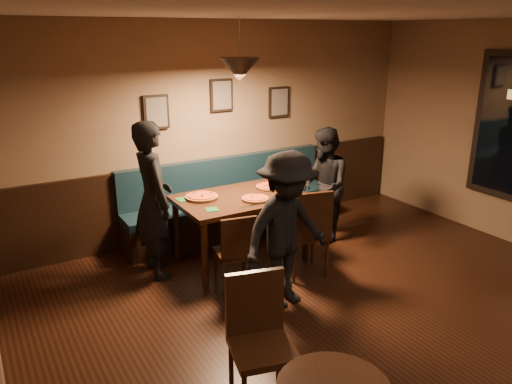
% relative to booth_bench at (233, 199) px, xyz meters
% --- Properties ---
extents(floor, '(7.00, 7.00, 0.00)m').
position_rel_booth_bench_xyz_m(floor, '(0.00, -3.20, -0.50)').
color(floor, black).
rests_on(floor, ground).
extents(ceiling, '(7.00, 7.00, 0.00)m').
position_rel_booth_bench_xyz_m(ceiling, '(0.00, -3.20, 2.30)').
color(ceiling, silver).
rests_on(ceiling, ground).
extents(wall_back, '(6.00, 0.00, 6.00)m').
position_rel_booth_bench_xyz_m(wall_back, '(0.00, 0.30, 0.90)').
color(wall_back, '#8C704F').
rests_on(wall_back, ground).
extents(wainscot, '(5.88, 0.06, 1.00)m').
position_rel_booth_bench_xyz_m(wainscot, '(0.00, 0.27, 0.00)').
color(wainscot, black).
rests_on(wainscot, ground).
extents(booth_bench, '(3.00, 0.60, 1.00)m').
position_rel_booth_bench_xyz_m(booth_bench, '(0.00, 0.00, 0.00)').
color(booth_bench, '#0F232D').
rests_on(booth_bench, ground).
extents(picture_left, '(0.32, 0.04, 0.42)m').
position_rel_booth_bench_xyz_m(picture_left, '(-0.90, 0.27, 1.20)').
color(picture_left, black).
rests_on(picture_left, wall_back).
extents(picture_center, '(0.32, 0.04, 0.42)m').
position_rel_booth_bench_xyz_m(picture_center, '(0.00, 0.27, 1.35)').
color(picture_center, black).
rests_on(picture_center, wall_back).
extents(picture_right, '(0.32, 0.04, 0.42)m').
position_rel_booth_bench_xyz_m(picture_right, '(0.90, 0.27, 1.20)').
color(picture_right, black).
rests_on(picture_right, wall_back).
extents(pendant_lamp, '(0.44, 0.44, 0.25)m').
position_rel_booth_bench_xyz_m(pendant_lamp, '(-0.29, -0.76, 1.75)').
color(pendant_lamp, black).
rests_on(pendant_lamp, ceiling).
extents(dining_table, '(1.50, 0.97, 0.80)m').
position_rel_booth_bench_xyz_m(dining_table, '(-0.29, -0.76, -0.10)').
color(dining_table, black).
rests_on(dining_table, floor).
extents(chair_near_left, '(0.44, 0.44, 0.86)m').
position_rel_booth_bench_xyz_m(chair_near_left, '(-0.71, -1.35, -0.07)').
color(chair_near_left, black).
rests_on(chair_near_left, floor).
extents(chair_near_right, '(0.55, 0.55, 1.03)m').
position_rel_booth_bench_xyz_m(chair_near_right, '(0.13, -1.45, 0.02)').
color(chair_near_right, '#32170E').
rests_on(chair_near_right, floor).
extents(diner_left, '(0.44, 0.66, 1.76)m').
position_rel_booth_bench_xyz_m(diner_left, '(-1.30, -0.60, 0.38)').
color(diner_left, black).
rests_on(diner_left, floor).
extents(diner_right, '(0.81, 0.90, 1.50)m').
position_rel_booth_bench_xyz_m(diner_right, '(0.91, -0.80, 0.25)').
color(diner_right, black).
rests_on(diner_right, floor).
extents(diner_front, '(1.10, 0.74, 1.59)m').
position_rel_booth_bench_xyz_m(diner_front, '(-0.41, -1.89, 0.29)').
color(diner_front, black).
rests_on(diner_front, floor).
extents(pizza_a, '(0.41, 0.41, 0.04)m').
position_rel_booth_bench_xyz_m(pizza_a, '(-0.72, -0.59, 0.32)').
color(pizza_a, orange).
rests_on(pizza_a, dining_table).
extents(pizza_b, '(0.36, 0.36, 0.04)m').
position_rel_booth_bench_xyz_m(pizza_b, '(-0.21, -0.96, 0.32)').
color(pizza_b, orange).
rests_on(pizza_b, dining_table).
extents(pizza_c, '(0.36, 0.36, 0.04)m').
position_rel_booth_bench_xyz_m(pizza_c, '(0.17, -0.65, 0.32)').
color(pizza_c, orange).
rests_on(pizza_c, dining_table).
extents(soda_glass, '(0.07, 0.07, 0.15)m').
position_rel_booth_bench_xyz_m(soda_glass, '(0.35, -1.03, 0.38)').
color(soda_glass, black).
rests_on(soda_glass, dining_table).
extents(tabasco_bottle, '(0.04, 0.04, 0.12)m').
position_rel_booth_bench_xyz_m(tabasco_bottle, '(0.22, -0.77, 0.36)').
color(tabasco_bottle, '#990C05').
rests_on(tabasco_bottle, dining_table).
extents(napkin_a, '(0.16, 0.16, 0.01)m').
position_rel_booth_bench_xyz_m(napkin_a, '(-0.91, -0.52, 0.30)').
color(napkin_a, '#1B6728').
rests_on(napkin_a, dining_table).
extents(napkin_b, '(0.16, 0.16, 0.01)m').
position_rel_booth_bench_xyz_m(napkin_b, '(-0.79, -1.00, 0.30)').
color(napkin_b, '#1C6B2A').
rests_on(napkin_b, dining_table).
extents(cutlery_set, '(0.17, 0.05, 0.00)m').
position_rel_booth_bench_xyz_m(cutlery_set, '(-0.36, -1.11, 0.30)').
color(cutlery_set, silver).
rests_on(cutlery_set, dining_table).
extents(cafe_chair_far, '(0.54, 0.54, 1.00)m').
position_rel_booth_bench_xyz_m(cafe_chair_far, '(-1.37, -3.02, -0.00)').
color(cafe_chair_far, '#31190D').
rests_on(cafe_chair_far, floor).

